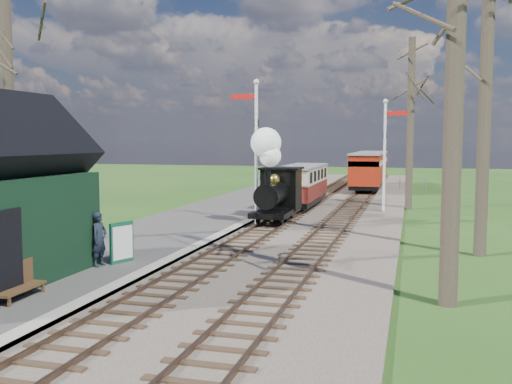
% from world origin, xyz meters
% --- Properties ---
extents(ground, '(140.00, 140.00, 0.00)m').
position_xyz_m(ground, '(0.00, 0.00, 0.00)').
color(ground, '#234E18').
rests_on(ground, ground).
extents(distant_hills, '(114.40, 48.00, 22.02)m').
position_xyz_m(distant_hills, '(1.40, 64.38, -16.21)').
color(distant_hills, '#385B23').
rests_on(distant_hills, ground).
extents(ballast_bed, '(8.00, 60.00, 0.10)m').
position_xyz_m(ballast_bed, '(1.30, 22.00, 0.05)').
color(ballast_bed, brown).
rests_on(ballast_bed, ground).
extents(track_near, '(1.60, 60.00, 0.15)m').
position_xyz_m(track_near, '(0.00, 22.00, 0.10)').
color(track_near, brown).
rests_on(track_near, ground).
extents(track_far, '(1.60, 60.00, 0.15)m').
position_xyz_m(track_far, '(2.60, 22.00, 0.10)').
color(track_far, brown).
rests_on(track_far, ground).
extents(platform, '(5.00, 44.00, 0.20)m').
position_xyz_m(platform, '(-3.50, 14.00, 0.10)').
color(platform, '#474442').
rests_on(platform, ground).
extents(coping_strip, '(0.40, 44.00, 0.21)m').
position_xyz_m(coping_strip, '(-1.20, 14.00, 0.10)').
color(coping_strip, '#B2AD9E').
rests_on(coping_strip, ground).
extents(semaphore_near, '(1.22, 0.24, 6.22)m').
position_xyz_m(semaphore_near, '(-0.77, 16.00, 3.62)').
color(semaphore_near, silver).
rests_on(semaphore_near, ground).
extents(semaphore_far, '(1.22, 0.24, 5.72)m').
position_xyz_m(semaphore_far, '(4.37, 22.00, 3.35)').
color(semaphore_far, silver).
rests_on(semaphore_far, ground).
extents(bare_trees, '(15.51, 22.39, 12.00)m').
position_xyz_m(bare_trees, '(1.33, 10.10, 5.21)').
color(bare_trees, '#382D23').
rests_on(bare_trees, ground).
extents(fence_line, '(12.60, 0.08, 1.00)m').
position_xyz_m(fence_line, '(0.30, 36.00, 0.55)').
color(fence_line, slate).
rests_on(fence_line, ground).
extents(locomotive, '(1.60, 3.73, 4.00)m').
position_xyz_m(locomotive, '(-0.01, 16.57, 1.87)').
color(locomotive, black).
rests_on(locomotive, ground).
extents(coach, '(1.87, 6.40, 1.96)m').
position_xyz_m(coach, '(0.00, 22.63, 1.37)').
color(coach, black).
rests_on(coach, ground).
extents(red_carriage_a, '(2.12, 5.25, 2.23)m').
position_xyz_m(red_carriage_a, '(2.60, 32.76, 1.53)').
color(red_carriage_a, black).
rests_on(red_carriage_a, ground).
extents(red_carriage_b, '(2.12, 5.25, 2.23)m').
position_xyz_m(red_carriage_b, '(2.60, 38.26, 1.53)').
color(red_carriage_b, black).
rests_on(red_carriage_b, ground).
extents(sign_board, '(0.38, 0.77, 1.16)m').
position_xyz_m(sign_board, '(-2.28, 7.26, 0.78)').
color(sign_board, '#0F462D').
rests_on(sign_board, platform).
extents(bench, '(0.45, 1.40, 0.79)m').
position_xyz_m(bench, '(-2.71, 3.31, 0.57)').
color(bench, '#49301A').
rests_on(bench, platform).
extents(person, '(0.41, 0.58, 1.52)m').
position_xyz_m(person, '(-2.65, 6.69, 0.96)').
color(person, black).
rests_on(person, platform).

